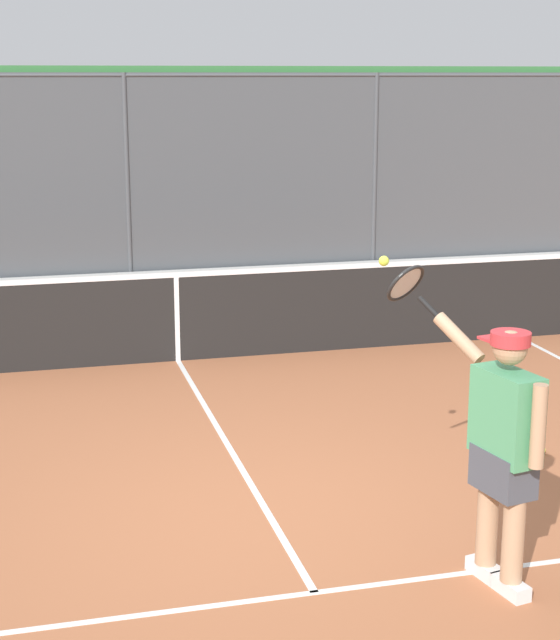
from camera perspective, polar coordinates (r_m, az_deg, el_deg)
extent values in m
plane|color=#A8603D|center=(7.16, -0.54, -11.03)|extent=(60.00, 60.00, 0.00)
cube|color=white|center=(6.22, 1.95, -15.02)|extent=(6.25, 0.05, 0.01)
cube|color=white|center=(8.51, -3.01, -6.90)|extent=(0.05, 5.18, 0.01)
cylinder|color=#474C51|center=(15.89, 5.34, 8.22)|extent=(0.07, 0.07, 3.01)
cylinder|color=#474C51|center=(15.03, -8.56, 7.83)|extent=(0.07, 0.07, 3.01)
cylinder|color=#474C51|center=(14.96, -8.76, 13.42)|extent=(15.21, 0.05, 0.05)
cube|color=#474C51|center=(15.03, -8.56, 7.83)|extent=(15.21, 0.02, 3.01)
cube|color=#387A3D|center=(15.67, -8.82, 8.22)|extent=(18.21, 0.90, 3.10)
cube|color=silver|center=(15.07, -8.29, 2.35)|extent=(16.21, 0.18, 0.15)
cube|color=black|center=(10.82, -5.80, 0.04)|extent=(10.19, 0.02, 0.91)
cube|color=white|center=(10.72, -5.86, 2.53)|extent=(10.19, 0.04, 0.05)
cube|color=white|center=(10.82, -5.80, 0.04)|extent=(0.05, 0.04, 0.91)
cube|color=silver|center=(6.33, 12.79, -14.41)|extent=(0.16, 0.28, 0.09)
cylinder|color=tan|center=(6.15, 12.99, -11.06)|extent=(0.13, 0.13, 0.72)
cube|color=silver|center=(6.50, 11.42, -13.55)|extent=(0.16, 0.28, 0.09)
cylinder|color=tan|center=(6.33, 11.60, -10.27)|extent=(0.13, 0.13, 0.72)
cube|color=#474C56|center=(6.13, 12.42, -8.26)|extent=(0.29, 0.41, 0.26)
cube|color=#4C9E6B|center=(6.01, 12.58, -5.23)|extent=(0.29, 0.48, 0.52)
cylinder|color=tan|center=(5.80, 14.29, -5.81)|extent=(0.08, 0.08, 0.48)
cylinder|color=tan|center=(6.20, 10.00, -1.01)|extent=(0.25, 0.35, 0.28)
sphere|color=tan|center=(5.90, 12.78, -1.53)|extent=(0.20, 0.20, 0.20)
cylinder|color=red|center=(5.88, 12.81, -1.02)|extent=(0.27, 0.27, 0.08)
cube|color=red|center=(5.97, 12.15, -1.06)|extent=(0.20, 0.21, 0.02)
cylinder|color=black|center=(6.30, 8.35, 0.71)|extent=(0.11, 0.16, 0.13)
torus|color=black|center=(6.39, 7.06, 2.06)|extent=(0.35, 0.30, 0.26)
cylinder|color=silver|center=(6.39, 7.06, 2.06)|extent=(0.28, 0.24, 0.21)
sphere|color=#C1D138|center=(6.48, 5.85, 3.31)|extent=(0.07, 0.07, 0.07)
sphere|color=#D6E042|center=(8.53, 14.46, -7.08)|extent=(0.07, 0.07, 0.07)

